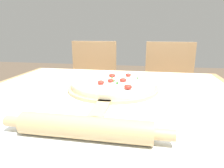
# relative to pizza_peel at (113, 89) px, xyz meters

# --- Properties ---
(dining_table) EXTENTS (1.11, 1.01, 0.74)m
(dining_table) POSITION_rel_pizza_peel_xyz_m (-0.02, -0.05, -0.12)
(dining_table) COLOR #A87F51
(dining_table) RESTS_ON ground_plane
(towel_cloth) EXTENTS (1.03, 0.93, 0.00)m
(towel_cloth) POSITION_rel_pizza_peel_xyz_m (-0.02, -0.05, -0.01)
(towel_cloth) COLOR silver
(towel_cloth) RESTS_ON dining_table
(pizza_peel) EXTENTS (0.38, 0.54, 0.01)m
(pizza_peel) POSITION_rel_pizza_peel_xyz_m (0.00, 0.00, 0.00)
(pizza_peel) COLOR tan
(pizza_peel) RESTS_ON towel_cloth
(pizza) EXTENTS (0.34, 0.34, 0.04)m
(pizza) POSITION_rel_pizza_peel_xyz_m (0.00, 0.02, 0.02)
(pizza) COLOR beige
(pizza) RESTS_ON pizza_peel
(rolling_pin) EXTENTS (0.40, 0.06, 0.05)m
(rolling_pin) POSITION_rel_pizza_peel_xyz_m (0.00, -0.39, 0.02)
(rolling_pin) COLOR tan
(rolling_pin) RESTS_ON towel_cloth
(chair_left) EXTENTS (0.40, 0.40, 0.90)m
(chair_left) POSITION_rel_pizza_peel_xyz_m (-0.31, 0.79, -0.23)
(chair_left) COLOR tan
(chair_left) RESTS_ON ground_plane
(chair_right) EXTENTS (0.42, 0.42, 0.90)m
(chair_right) POSITION_rel_pizza_peel_xyz_m (0.31, 0.79, -0.23)
(chair_right) COLOR tan
(chair_right) RESTS_ON ground_plane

